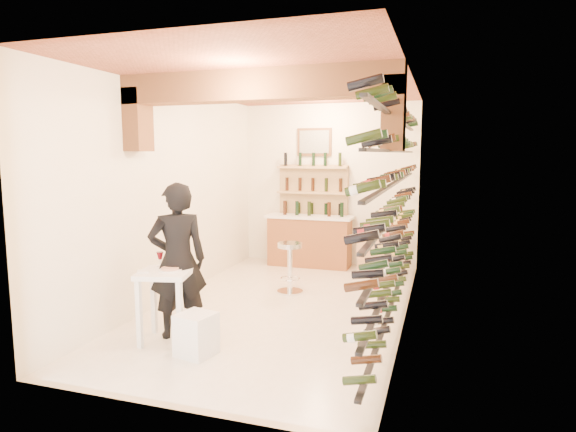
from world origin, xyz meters
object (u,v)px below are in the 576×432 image
object	(u,v)px
back_counter	(310,239)
crate_lower	(373,267)
chrome_barstool	(290,264)
tasting_table	(165,283)
wine_rack	(391,205)
person	(178,260)
white_stool	(196,334)

from	to	relation	value
back_counter	crate_lower	bearing A→B (deg)	-18.69
chrome_barstool	crate_lower	xyz separation A→B (m)	(1.13, 1.48, -0.30)
tasting_table	chrome_barstool	distance (m)	2.50
wine_rack	back_counter	bearing A→B (deg)	124.66
chrome_barstool	person	bearing A→B (deg)	-108.73
back_counter	chrome_barstool	xyz separation A→B (m)	(0.20, -1.92, -0.06)
tasting_table	back_counter	bearing A→B (deg)	68.64
person	crate_lower	bearing A→B (deg)	-153.53
wine_rack	tasting_table	xyz separation A→B (m)	(-2.43, -1.63, -0.85)
person	crate_lower	size ratio (longest dim) A/B	3.35
person	crate_lower	distance (m)	4.17
wine_rack	white_stool	bearing A→B (deg)	-135.07
back_counter	tasting_table	bearing A→B (deg)	-98.01
chrome_barstool	tasting_table	bearing A→B (deg)	-108.77
crate_lower	person	bearing A→B (deg)	-117.06
tasting_table	white_stool	distance (m)	0.76
white_stool	tasting_table	bearing A→B (deg)	153.89
tasting_table	white_stool	bearing A→B (deg)	-39.46
white_stool	person	size ratio (longest dim) A/B	0.25
wine_rack	chrome_barstool	xyz separation A→B (m)	(-1.63, 0.72, -1.08)
wine_rack	crate_lower	distance (m)	2.65
person	tasting_table	bearing A→B (deg)	34.30
tasting_table	white_stool	xyz separation A→B (m)	(0.54, -0.26, -0.47)
white_stool	chrome_barstool	xyz separation A→B (m)	(0.27, 2.62, 0.24)
tasting_table	chrome_barstool	bearing A→B (deg)	57.88
wine_rack	person	distance (m)	2.84
wine_rack	white_stool	xyz separation A→B (m)	(-1.90, -1.89, -1.31)
tasting_table	white_stool	world-z (taller)	tasting_table
white_stool	crate_lower	distance (m)	4.32
back_counter	tasting_table	xyz separation A→B (m)	(-0.60, -4.28, 0.17)
chrome_barstool	crate_lower	world-z (taller)	chrome_barstool
back_counter	person	bearing A→B (deg)	-97.49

